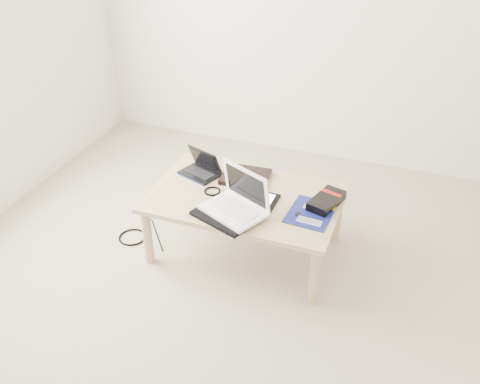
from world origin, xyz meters
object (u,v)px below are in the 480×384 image
(white_laptop, at_px, (237,202))
(gpu_box, at_px, (326,201))
(netbook, at_px, (201,169))
(coffee_table, at_px, (245,203))

(white_laptop, distance_m, gpu_box, 0.51)
(netbook, distance_m, gpu_box, 0.81)
(gpu_box, bearing_deg, netbook, 174.78)
(white_laptop, bearing_deg, coffee_table, 95.56)
(coffee_table, height_order, gpu_box, gpu_box)
(white_laptop, xyz_separation_m, gpu_box, (0.44, 0.25, -0.04))
(white_laptop, bearing_deg, gpu_box, 29.04)
(netbook, xyz_separation_m, white_laptop, (0.36, -0.32, 0.04))
(netbook, bearing_deg, coffee_table, -22.87)
(coffee_table, distance_m, gpu_box, 0.47)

